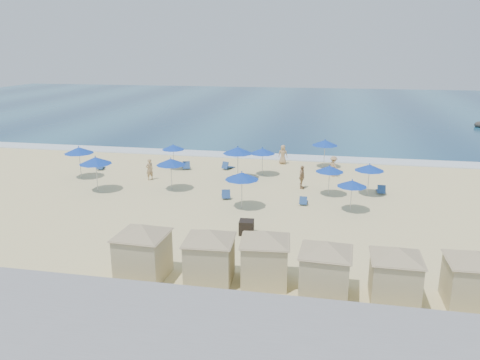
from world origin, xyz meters
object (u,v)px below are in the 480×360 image
umbrella_0 (79,150)px  umbrella_2 (173,147)px  umbrella_1 (95,160)px  umbrella_4 (238,150)px  umbrella_3 (171,162)px  cabana_4 (396,267)px  beachgoer_1 (302,177)px  cabana_2 (265,250)px  umbrella_10 (352,183)px  umbrella_5 (242,176)px  umbrella_6 (263,151)px  umbrella_7 (330,169)px  umbrella_9 (369,168)px  trash_bin (246,227)px  umbrella_8 (325,143)px  beachgoer_0 (150,169)px  beachgoer_2 (333,166)px  cabana_3 (326,262)px  beachgoer_3 (283,154)px  cabana_5 (473,271)px  cabana_0 (142,244)px  cabana_1 (209,249)px

umbrella_0 → umbrella_2: (6.35, 4.10, -0.34)m
umbrella_1 → umbrella_4: size_ratio=0.98×
umbrella_2 → umbrella_3: size_ratio=0.90×
cabana_4 → beachgoer_1: (-4.77, 15.22, -0.62)m
cabana_2 → umbrella_4: 16.96m
umbrella_10 → cabana_4: bearing=-82.7°
umbrella_2 → umbrella_5: 11.65m
umbrella_6 → umbrella_1: bearing=-149.1°
umbrella_7 → umbrella_9: bearing=12.6°
umbrella_6 → umbrella_0: bearing=-165.8°
umbrella_1 → umbrella_4: (9.33, 5.12, 0.05)m
trash_bin → cabana_2: bearing=-75.3°
umbrella_4 → umbrella_8: 8.31m
umbrella_1 → umbrella_8: bearing=32.6°
umbrella_2 → umbrella_9: bearing=-15.5°
beachgoer_0 → umbrella_0: bearing=-45.3°
beachgoer_1 → umbrella_3: bearing=109.8°
umbrella_5 → umbrella_9: 9.30m
umbrella_0 → beachgoer_2: size_ratio=1.56×
cabana_2 → umbrella_9: bearing=69.2°
cabana_3 → beachgoer_1: size_ratio=2.47×
trash_bin → cabana_2: 5.76m
trash_bin → umbrella_2: umbrella_2 is taller
cabana_3 → umbrella_1: (-16.42, 11.85, 0.74)m
trash_bin → beachgoer_3: (0.26, 16.68, 0.47)m
umbrella_10 → beachgoer_2: (-1.12, 8.33, -1.02)m
cabana_5 → umbrella_1: 24.98m
umbrella_10 → cabana_0: bearing=-131.1°
cabana_5 → beachgoer_0: size_ratio=2.47×
umbrella_1 → umbrella_10: (17.83, -0.94, -0.43)m
cabana_4 → umbrella_6: size_ratio=1.78×
umbrella_10 → beachgoer_0: size_ratio=1.27×
umbrella_9 → umbrella_6: bearing=154.5°
umbrella_0 → beachgoer_2: (19.73, 4.34, -1.42)m
umbrella_0 → umbrella_6: (14.07, 3.57, -0.23)m
cabana_2 → cabana_3: (2.61, -0.63, -0.00)m
umbrella_7 → beachgoer_0: 13.95m
beachgoer_1 → cabana_2: bearing=-176.0°
cabana_1 → umbrella_8: bearing=78.3°
cabana_4 → umbrella_2: size_ratio=1.88×
cabana_0 → cabana_1: 3.04m
cabana_0 → umbrella_6: cabana_0 is taller
cabana_2 → umbrella_0: bearing=139.7°
cabana_0 → beachgoer_1: size_ratio=2.58×
umbrella_7 → cabana_4: bearing=-78.6°
cabana_2 → cabana_5: (8.36, -0.27, -0.05)m
beachgoer_0 → cabana_5: bearing=91.7°
cabana_3 → umbrella_8: 22.03m
umbrella_3 → umbrella_6: (5.88, 5.32, -0.09)m
cabana_2 → beachgoer_0: size_ratio=2.54×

